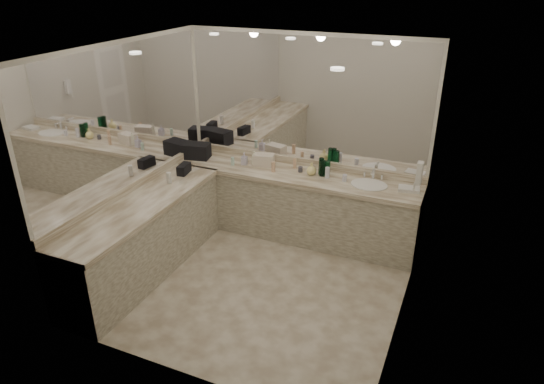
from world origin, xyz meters
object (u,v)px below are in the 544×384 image
at_px(wall_phone, 419,173).
at_px(soap_bottle_b, 244,159).
at_px(soap_bottle_c, 311,169).
at_px(black_toiletry_bag, 196,151).
at_px(soap_bottle_a, 254,158).
at_px(cream_cosmetic_case, 264,160).
at_px(hand_towel, 409,189).
at_px(sink, 369,185).

relative_size(wall_phone, soap_bottle_b, 1.45).
bearing_deg(soap_bottle_c, black_toiletry_bag, -177.76).
bearing_deg(wall_phone, soap_bottle_a, 165.95).
xyz_separation_m(cream_cosmetic_case, hand_towel, (1.90, -0.06, -0.05)).
bearing_deg(wall_phone, cream_cosmetic_case, 163.99).
bearing_deg(wall_phone, soap_bottle_c, 158.65).
bearing_deg(cream_cosmetic_case, sink, -16.21).
relative_size(hand_towel, soap_bottle_b, 1.47).
bearing_deg(black_toiletry_bag, sink, 0.85).
distance_m(sink, soap_bottle_c, 0.75).
height_order(black_toiletry_bag, soap_bottle_a, black_toiletry_bag).
relative_size(soap_bottle_a, soap_bottle_b, 1.18).
bearing_deg(sink, wall_phone, -39.57).
distance_m(wall_phone, soap_bottle_a, 2.25).
height_order(sink, soap_bottle_a, soap_bottle_a).
height_order(black_toiletry_bag, soap_bottle_c, black_toiletry_bag).
bearing_deg(soap_bottle_a, hand_towel, -0.39).
relative_size(wall_phone, black_toiletry_bag, 0.66).
bearing_deg(hand_towel, sink, -176.88).
distance_m(sink, soap_bottle_a, 1.55).
bearing_deg(soap_bottle_b, sink, -0.01).
xyz_separation_m(soap_bottle_a, soap_bottle_c, (0.80, -0.01, -0.02)).
relative_size(cream_cosmetic_case, soap_bottle_a, 1.33).
distance_m(sink, soap_bottle_b, 1.68).
bearing_deg(hand_towel, wall_phone, -75.18).
bearing_deg(soap_bottle_a, wall_phone, -14.05).
height_order(soap_bottle_a, soap_bottle_c, soap_bottle_a).
height_order(soap_bottle_a, soap_bottle_b, soap_bottle_a).
bearing_deg(sink, hand_towel, 3.12).
height_order(sink, soap_bottle_c, soap_bottle_c).
xyz_separation_m(soap_bottle_a, soap_bottle_b, (-0.13, -0.04, -0.02)).
bearing_deg(sink, soap_bottle_b, 179.99).
relative_size(black_toiletry_bag, soap_bottle_a, 1.85).
distance_m(soap_bottle_a, soap_bottle_b, 0.14).
xyz_separation_m(wall_phone, black_toiletry_bag, (-3.00, 0.46, -0.35)).
distance_m(black_toiletry_bag, hand_towel, 2.86).
xyz_separation_m(hand_towel, soap_bottle_a, (-2.01, 0.01, 0.08)).
xyz_separation_m(sink, black_toiletry_bag, (-2.39, -0.04, 0.11)).
bearing_deg(soap_bottle_b, soap_bottle_a, 16.53).
relative_size(black_toiletry_bag, hand_towel, 1.49).
relative_size(wall_phone, hand_towel, 0.99).
distance_m(cream_cosmetic_case, hand_towel, 1.90).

